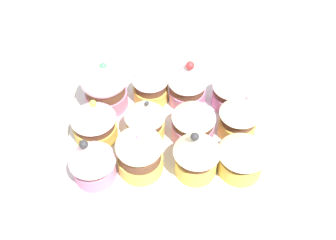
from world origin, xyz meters
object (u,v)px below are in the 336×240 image
cupcake_11 (232,87)px  napkin (16,99)px  baking_tray (168,136)px  cupcake_2 (197,152)px  cupcake_6 (194,119)px  cupcake_8 (105,86)px  cupcake_9 (150,82)px  cupcake_4 (93,120)px  cupcake_5 (145,118)px  cupcake_10 (188,82)px  cupcake_0 (92,159)px  cupcake_1 (140,153)px  cupcake_7 (239,113)px  cupcake_3 (243,152)px

cupcake_11 → napkin: cupcake_11 is taller
baking_tray → cupcake_2: cupcake_2 is taller
napkin → cupcake_6: bearing=-18.1°
cupcake_8 → cupcake_9: cupcake_8 is taller
cupcake_9 → cupcake_11: cupcake_9 is taller
cupcake_4 → cupcake_5: cupcake_5 is taller
cupcake_6 → cupcake_5: bearing=176.7°
cupcake_2 → cupcake_10: bearing=91.9°
cupcake_4 → cupcake_10: size_ratio=0.85×
cupcake_0 → cupcake_5: (6.57, 6.57, -0.12)cm
cupcake_4 → cupcake_8: (1.19, 5.98, 0.56)cm
cupcake_1 → cupcake_10: cupcake_10 is taller
cupcake_6 → baking_tray: bearing=171.7°
cupcake_7 → cupcake_8: cupcake_8 is taller
napkin → cupcake_10: bearing=-4.4°
cupcake_5 → cupcake_4: bearing=179.4°
cupcake_3 → napkin: 36.34cm
cupcake_8 → cupcake_3: bearing=-33.8°
cupcake_5 → cupcake_6: bearing=-3.3°
cupcake_4 → cupcake_7: size_ratio=1.00×
cupcake_5 → cupcake_8: (-5.82, 6.04, 0.33)cm
cupcake_2 → cupcake_6: (0.01, 5.80, -0.48)cm
cupcake_2 → cupcake_5: size_ratio=1.11×
cupcake_10 → cupcake_11: size_ratio=1.25×
cupcake_4 → cupcake_3: bearing=-17.8°
cupcake_6 → cupcake_9: size_ratio=1.04×
cupcake_8 → cupcake_9: size_ratio=1.15×
cupcake_1 → baking_tray: bearing=56.5°
cupcake_2 → cupcake_4: cupcake_2 is taller
cupcake_5 → cupcake_10: cupcake_10 is taller
cupcake_1 → cupcake_10: bearing=60.4°
cupcake_5 → cupcake_7: cupcake_5 is taller
baking_tray → cupcake_3: 12.08cm
cupcake_6 → cupcake_1: bearing=-144.3°
cupcake_1 → cupcake_10: (6.81, 11.97, 0.71)cm
cupcake_0 → cupcake_6: (13.15, 6.20, -0.15)cm
cupcake_1 → cupcake_2: 7.29cm
cupcake_3 → cupcake_9: bearing=131.3°
cupcake_0 → cupcake_5: 9.30cm
cupcake_1 → cupcake_2: size_ratio=0.85×
cupcake_6 → cupcake_2: bearing=-90.1°
baking_tray → cupcake_6: cupcake_6 is taller
cupcake_1 → cupcake_6: 8.90cm
baking_tray → cupcake_4: bearing=-179.6°
baking_tray → cupcake_10: cupcake_10 is taller
cupcake_11 → cupcake_10: bearing=174.6°
cupcake_5 → napkin: (-20.52, 8.47, -4.57)cm
cupcake_6 → cupcake_9: cupcake_6 is taller
cupcake_2 → cupcake_8: 17.40cm
cupcake_3 → cupcake_7: bearing=86.4°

